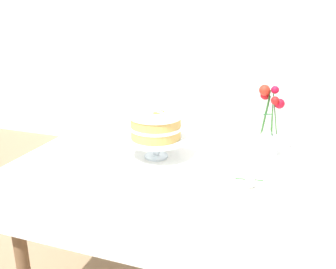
{
  "coord_description": "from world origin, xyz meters",
  "views": [
    {
      "loc": [
        0.5,
        -1.51,
        1.41
      ],
      "look_at": [
        -0.04,
        -0.0,
        0.86
      ],
      "focal_mm": 39.97,
      "sensor_mm": 36.0,
      "label": 1
    }
  ],
  "objects_px": {
    "dining_table": "(174,179)",
    "fallen_rose": "(250,182)",
    "flower_vase": "(269,128)",
    "cake_stand": "(156,141)",
    "layer_cake": "(156,126)"
  },
  "relations": [
    {
      "from": "dining_table",
      "to": "fallen_rose",
      "type": "height_order",
      "value": "fallen_rose"
    },
    {
      "from": "fallen_rose",
      "to": "flower_vase",
      "type": "bearing_deg",
      "value": 85.41
    },
    {
      "from": "cake_stand",
      "to": "layer_cake",
      "type": "height_order",
      "value": "layer_cake"
    },
    {
      "from": "cake_stand",
      "to": "flower_vase",
      "type": "distance_m",
      "value": 0.53
    },
    {
      "from": "cake_stand",
      "to": "flower_vase",
      "type": "height_order",
      "value": "flower_vase"
    },
    {
      "from": "layer_cake",
      "to": "fallen_rose",
      "type": "relative_size",
      "value": 2.1
    },
    {
      "from": "cake_stand",
      "to": "fallen_rose",
      "type": "distance_m",
      "value": 0.49
    },
    {
      "from": "layer_cake",
      "to": "dining_table",
      "type": "bearing_deg",
      "value": -7.49
    },
    {
      "from": "dining_table",
      "to": "flower_vase",
      "type": "relative_size",
      "value": 4.11
    },
    {
      "from": "layer_cake",
      "to": "flower_vase",
      "type": "bearing_deg",
      "value": 22.73
    },
    {
      "from": "layer_cake",
      "to": "cake_stand",
      "type": "bearing_deg",
      "value": -123.19
    },
    {
      "from": "layer_cake",
      "to": "flower_vase",
      "type": "xyz_separation_m",
      "value": [
        0.49,
        0.2,
        -0.02
      ]
    },
    {
      "from": "dining_table",
      "to": "layer_cake",
      "type": "relative_size",
      "value": 5.86
    },
    {
      "from": "layer_cake",
      "to": "flower_vase",
      "type": "distance_m",
      "value": 0.53
    },
    {
      "from": "dining_table",
      "to": "cake_stand",
      "type": "relative_size",
      "value": 4.83
    }
  ]
}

